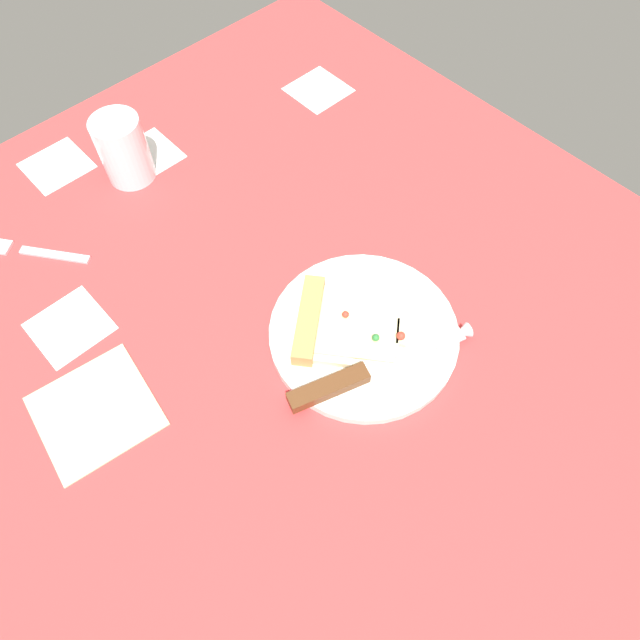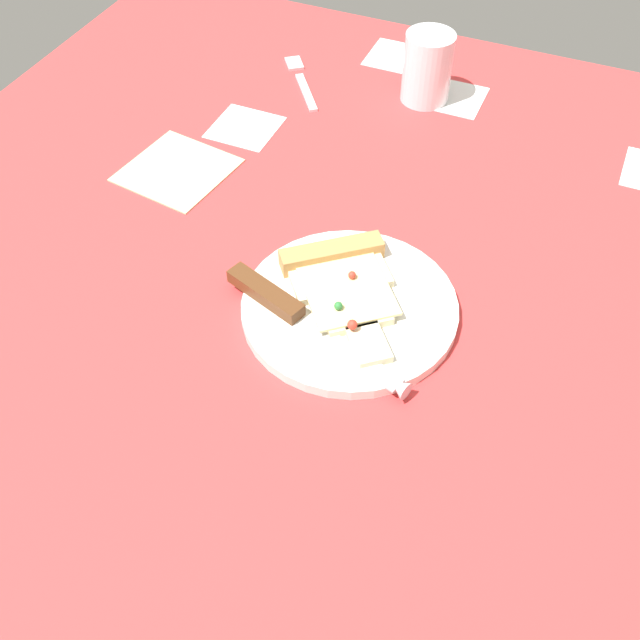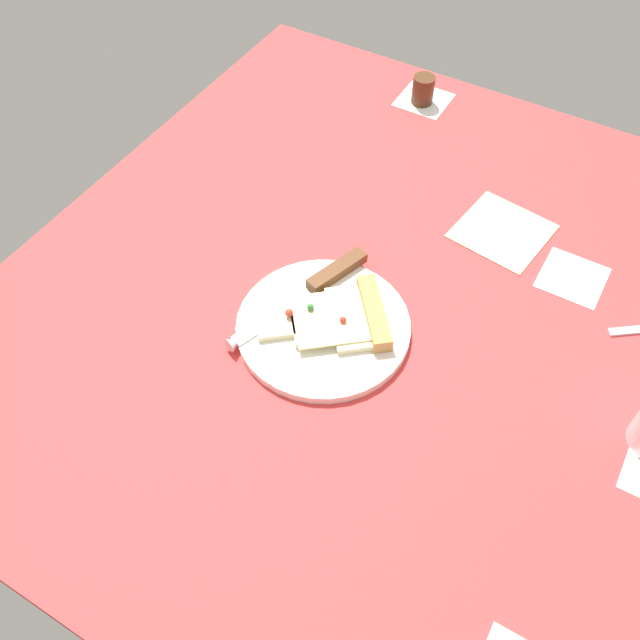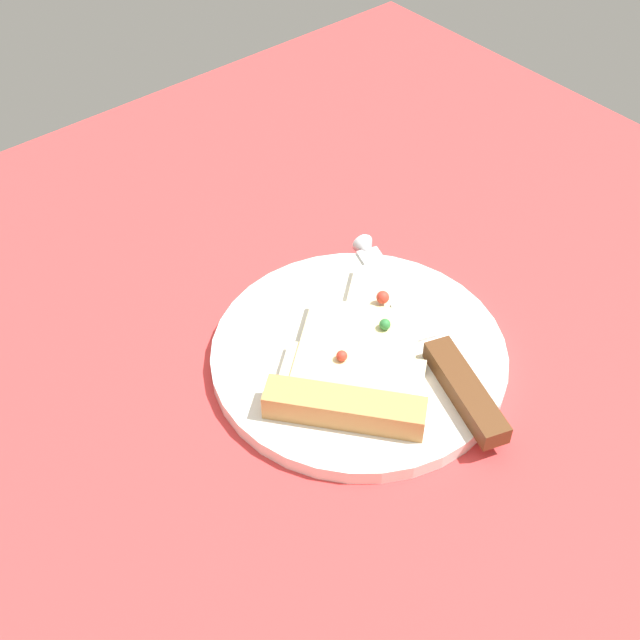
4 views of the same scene
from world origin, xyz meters
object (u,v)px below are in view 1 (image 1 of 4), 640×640
pizza_slice (343,325)px  plate (364,333)px  drinking_glass (123,149)px  napkin (95,411)px  knife (366,371)px  fork (30,250)px

pizza_slice → plate: bearing=90.2°
drinking_glass → napkin: size_ratio=0.77×
pizza_slice → knife: pizza_slice is taller
napkin → knife: bearing=-35.3°
plate → drinking_glass: (-5.63, 43.93, 4.35)cm
drinking_glass → fork: 19.48cm
pizza_slice → drinking_glass: bearing=-123.8°
pizza_slice → napkin: (-28.80, 12.39, -1.90)cm
pizza_slice → fork: size_ratio=1.38×
fork → napkin: (-6.12, -26.68, -0.20)cm
fork → knife: bearing=-102.6°
plate → drinking_glass: 44.50cm
plate → pizza_slice: 2.98cm
pizza_slice → knife: (-2.37, -6.33, -0.18)cm
knife → drinking_glass: 48.38cm
drinking_glass → napkin: bearing=-130.1°
pizza_slice → knife: size_ratio=0.79×
fork → napkin: 27.37cm
pizza_slice → fork: pizza_slice is taller
fork → napkin: bearing=-139.6°
plate → knife: knife is taller
plate → fork: 47.75cm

